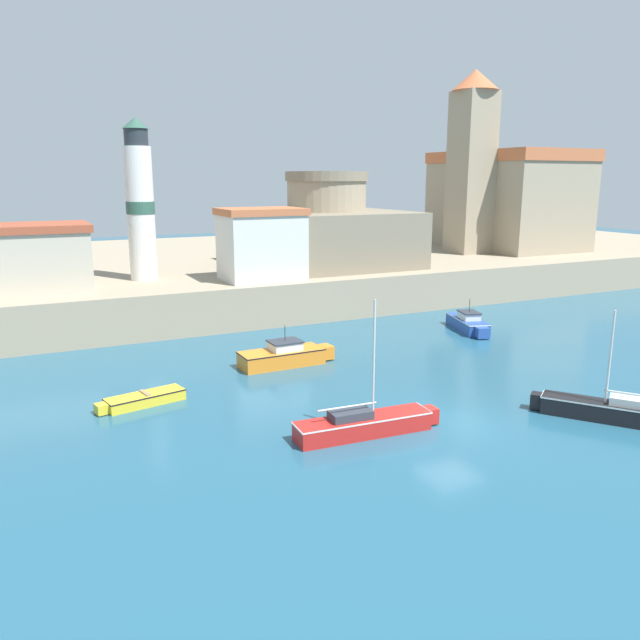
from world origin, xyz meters
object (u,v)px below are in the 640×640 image
motorboat_blue_2 (468,323)px  fortress (327,232)px  sailboat_black_0 (615,411)px  sailboat_red_1 (365,423)px  harbor_shed_near_wharf (262,244)px  harbor_shed_mid_row (25,258)px  lighthouse (140,203)px  motorboat_orange_4 (285,356)px  church (502,195)px  dinghy_yellow_3 (143,399)px

motorboat_blue_2 → fortress: bearing=104.1°
sailboat_black_0 → sailboat_red_1: (-10.63, 3.60, -0.02)m
motorboat_blue_2 → harbor_shed_near_wharf: bearing=140.2°
harbor_shed_mid_row → sailboat_red_1: bearing=-64.1°
fortress → lighthouse: bearing=-175.0°
fortress → lighthouse: lighthouse is taller
sailboat_black_0 → motorboat_orange_4: bearing=124.3°
sailboat_red_1 → motorboat_orange_4: sailboat_red_1 is taller
sailboat_black_0 → harbor_shed_mid_row: (-22.58, 28.23, 4.85)m
fortress → harbor_shed_near_wharf: size_ratio=2.15×
motorboat_orange_4 → fortress: 21.05m
church → sailboat_black_0: bearing=-124.8°
church → lighthouse: 39.48m
sailboat_black_0 → fortress: 31.82m
sailboat_red_1 → motorboat_blue_2: 20.33m
motorboat_orange_4 → harbor_shed_near_wharf: (3.19, 11.85, 5.20)m
sailboat_red_1 → church: size_ratio=0.37×
dinghy_yellow_3 → harbor_shed_near_wharf: 19.76m
church → motorboat_blue_2: bearing=-135.7°
sailboat_red_1 → fortress: fortress is taller
motorboat_orange_4 → church: church is taller
sailboat_red_1 → fortress: size_ratio=0.50×
fortress → sailboat_black_0: bearing=-92.6°
dinghy_yellow_3 → fortress: size_ratio=0.33×
sailboat_black_0 → fortress: bearing=87.4°
fortress → harbor_shed_mid_row: size_ratio=1.57×
sailboat_black_0 → lighthouse: size_ratio=0.51×
motorboat_blue_2 → motorboat_orange_4: size_ratio=0.93×
dinghy_yellow_3 → fortress: (19.76, 20.05, 5.68)m
lighthouse → sailboat_red_1: bearing=-81.5°
sailboat_black_0 → motorboat_blue_2: size_ratio=1.13×
motorboat_blue_2 → lighthouse: bearing=145.6°
motorboat_blue_2 → church: 28.28m
dinghy_yellow_3 → motorboat_orange_4: size_ratio=0.76×
motorboat_orange_4 → harbor_shed_mid_row: harbor_shed_mid_row is taller
motorboat_blue_2 → sailboat_black_0: bearing=-107.6°
church → fortress: (-23.11, -3.96, -2.84)m
dinghy_yellow_3 → lighthouse: (3.76, 18.65, 8.45)m
fortress → lighthouse: (-16.00, -1.40, 2.77)m
church → motorboat_orange_4: bearing=-148.6°
lighthouse → harbor_shed_near_wharf: 9.32m
lighthouse → dinghy_yellow_3: bearing=-101.4°
motorboat_blue_2 → harbor_shed_mid_row: harbor_shed_mid_row is taller
sailboat_red_1 → motorboat_blue_2: (15.81, 12.77, 0.05)m
sailboat_black_0 → motorboat_orange_4: size_ratio=1.05×
motorboat_orange_4 → lighthouse: (-4.81, 15.60, 8.17)m
motorboat_orange_4 → sailboat_black_0: bearing=-55.7°
motorboat_blue_2 → sailboat_red_1: bearing=-141.1°
sailboat_black_0 → harbor_shed_near_wharf: size_ratio=0.98×
church → sailboat_red_1: bearing=-138.0°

